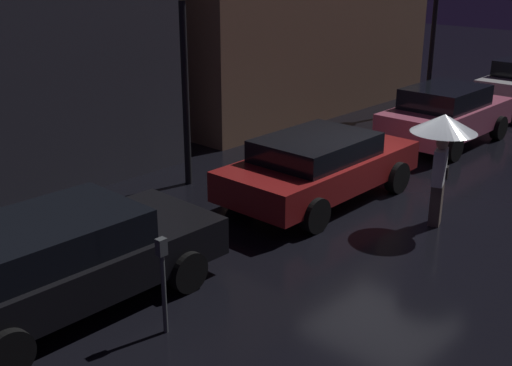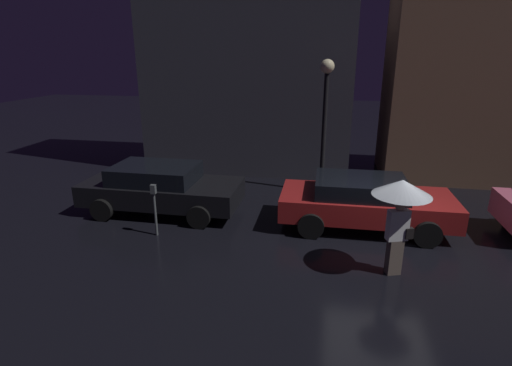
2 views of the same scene
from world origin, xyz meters
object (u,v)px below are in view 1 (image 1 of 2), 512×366
parked_car_black (63,258)px  street_lamp_near (184,44)px  parked_car_pink (446,114)px  parked_car_red (319,165)px  parking_meter (163,275)px  pedestrian_with_umbrella (443,135)px

parked_car_black → street_lamp_near: 5.45m
parked_car_pink → parked_car_red: bearing=-179.0°
parking_meter → parked_car_black: bearing=108.1°
parked_car_red → street_lamp_near: size_ratio=1.05×
parked_car_red → parked_car_pink: size_ratio=1.07×
pedestrian_with_umbrella → parking_meter: 5.56m
parked_car_pink → parking_meter: parked_car_pink is taller
parked_car_red → pedestrian_with_umbrella: size_ratio=2.15×
parked_car_pink → pedestrian_with_umbrella: 5.38m
parked_car_pink → street_lamp_near: size_ratio=0.98×
pedestrian_with_umbrella → parked_car_red: bearing=-98.2°
parked_car_black → street_lamp_near: size_ratio=1.06×
parked_car_red → parked_car_pink: 5.21m
parked_car_red → parking_meter: parking_meter is taller
parked_car_pink → parking_meter: bearing=-171.4°
parking_meter → street_lamp_near: bearing=45.6°
parked_car_red → parking_meter: 5.20m
pedestrian_with_umbrella → parked_car_black: bearing=-40.5°
parked_car_pink → parking_meter: size_ratio=3.09×
street_lamp_near → parked_car_pink: bearing=-21.1°
street_lamp_near → parked_car_red: bearing=-65.9°
parked_car_black → parked_car_red: (5.49, -0.06, -0.01)m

